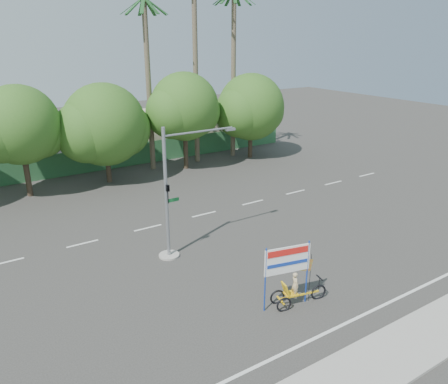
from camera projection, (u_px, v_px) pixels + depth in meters
ground at (251, 276)px, 21.53m from camera, size 120.00×120.00×0.00m
sidewalk_near at (374, 366)px, 15.58m from camera, size 50.00×2.40×0.12m
fence at (107, 158)px, 38.21m from camera, size 38.00×0.08×2.00m
building_right at (167, 130)px, 45.56m from camera, size 14.00×8.00×3.60m
tree_left at (19, 128)px, 30.48m from camera, size 6.66×5.60×8.07m
tree_center at (104, 127)px, 33.73m from camera, size 7.62×6.40×7.85m
tree_right at (184, 109)px, 37.02m from camera, size 6.90×5.80×8.36m
tree_far_right at (251, 109)px, 40.78m from camera, size 7.38×6.20×7.94m
palm_tall at (195, 44)px, 37.48m from camera, size 3.73×3.79×17.45m
palm_mid at (234, 56)px, 39.87m from camera, size 3.73×3.79×15.45m
palm_short at (147, 65)px, 35.73m from camera, size 3.73×3.79×14.45m
traffic_signal at (172, 205)px, 22.58m from camera, size 4.72×1.10×7.00m
trike_billboard at (292, 280)px, 18.80m from camera, size 3.04×1.08×3.04m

